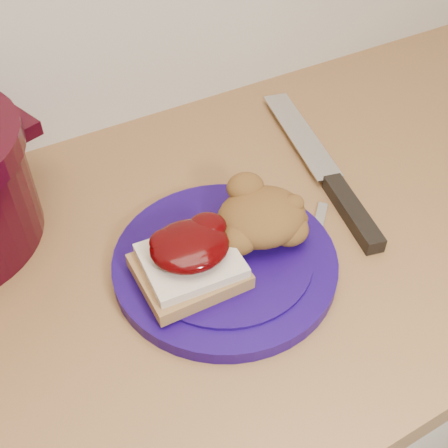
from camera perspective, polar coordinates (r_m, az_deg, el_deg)
base_cabinet at (r=1.07m, az=-3.28°, el=-20.65°), size 4.00×0.60×0.86m
plate at (r=0.66m, az=0.10°, el=-3.92°), size 0.29×0.29×0.02m
sandwich at (r=0.61m, az=-3.51°, el=-3.59°), size 0.11×0.10×0.06m
stuffing_mound at (r=0.66m, az=3.85°, el=0.75°), size 0.12×0.11×0.05m
chef_knife at (r=0.77m, az=11.38°, el=3.55°), size 0.11×0.35×0.02m
butter_knife at (r=0.69m, az=9.13°, el=-2.23°), size 0.12×0.12×0.00m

